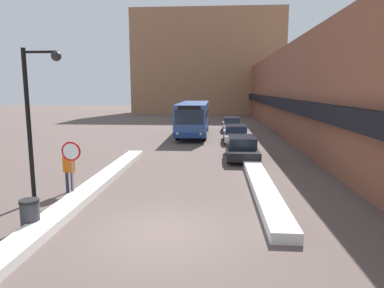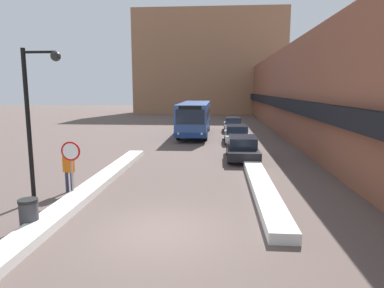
% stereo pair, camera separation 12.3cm
% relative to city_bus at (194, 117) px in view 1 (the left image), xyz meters
% --- Properties ---
extents(ground_plane, '(160.00, 160.00, 0.00)m').
position_rel_city_bus_xyz_m(ground_plane, '(0.49, -22.10, -1.67)').
color(ground_plane, brown).
extents(building_row_right, '(5.50, 60.00, 8.00)m').
position_rel_city_bus_xyz_m(building_row_right, '(10.46, 1.90, 2.32)').
color(building_row_right, brown).
rests_on(building_row_right, ground_plane).
extents(building_backdrop_far, '(26.00, 8.00, 17.57)m').
position_rel_city_bus_xyz_m(building_backdrop_far, '(0.49, 30.32, 7.12)').
color(building_backdrop_far, '#996B4C').
rests_on(building_backdrop_far, ground_plane).
extents(snow_bank_left, '(0.90, 16.13, 0.29)m').
position_rel_city_bus_xyz_m(snow_bank_left, '(-3.11, -18.18, -1.52)').
color(snow_bank_left, silver).
rests_on(snow_bank_left, ground_plane).
extents(snow_bank_right, '(0.90, 12.33, 0.35)m').
position_rel_city_bus_xyz_m(snow_bank_right, '(4.09, -16.59, -1.49)').
color(snow_bank_right, silver).
rests_on(snow_bank_right, ground_plane).
extents(city_bus, '(2.59, 10.99, 3.03)m').
position_rel_city_bus_xyz_m(city_bus, '(0.00, 0.00, 0.00)').
color(city_bus, '#335193').
rests_on(city_bus, ground_plane).
extents(parked_car_front, '(1.88, 4.53, 1.39)m').
position_rel_city_bus_xyz_m(parked_car_front, '(3.69, -10.91, -0.96)').
color(parked_car_front, black).
rests_on(parked_car_front, ground_plane).
extents(parked_car_middle, '(1.94, 4.48, 1.36)m').
position_rel_city_bus_xyz_m(parked_car_middle, '(3.69, -3.96, -0.98)').
color(parked_car_middle, silver).
rests_on(parked_car_middle, ground_plane).
extents(parked_car_back, '(1.80, 4.59, 1.40)m').
position_rel_city_bus_xyz_m(parked_car_back, '(3.69, 3.41, -0.96)').
color(parked_car_back, silver).
rests_on(parked_car_back, ground_plane).
extents(stop_sign, '(0.76, 0.08, 2.27)m').
position_rel_city_bus_xyz_m(stop_sign, '(-3.49, -19.14, -0.02)').
color(stop_sign, gray).
rests_on(stop_sign, ground_plane).
extents(street_lamp, '(1.46, 0.36, 5.72)m').
position_rel_city_bus_xyz_m(street_lamp, '(-4.49, -19.70, 1.93)').
color(street_lamp, black).
rests_on(street_lamp, ground_plane).
extents(pedestrian, '(0.54, 0.42, 1.81)m').
position_rel_city_bus_xyz_m(pedestrian, '(-3.92, -18.48, -0.58)').
color(pedestrian, '#333851').
rests_on(pedestrian, ground_plane).
extents(trash_bin, '(0.59, 0.59, 0.95)m').
position_rel_city_bus_xyz_m(trash_bin, '(-3.56, -22.19, -1.19)').
color(trash_bin, '#38383D').
rests_on(trash_bin, ground_plane).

